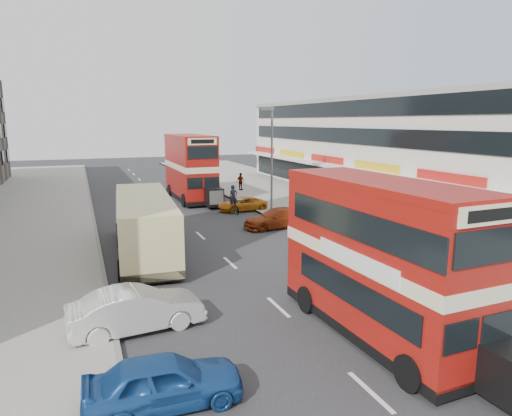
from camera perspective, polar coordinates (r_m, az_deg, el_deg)
name	(u,v)px	position (r m, az deg, el deg)	size (l,w,h in m)	color
ground	(302,329)	(16.34, 5.79, -14.91)	(160.00, 160.00, 0.00)	#28282B
road_surface	(180,217)	(34.48, -9.51, -1.14)	(12.00, 90.00, 0.01)	#28282B
pavement_right	(321,206)	(38.67, 8.15, 0.31)	(12.00, 90.00, 0.15)	gray
kerb_left	(94,223)	(33.79, -19.68, -1.76)	(0.20, 90.00, 0.16)	gray
kerb_right	(256,210)	(36.17, -0.02, -0.31)	(0.20, 90.00, 0.16)	gray
commercial_row	(386,147)	(44.16, 16.11, 7.34)	(9.90, 46.20, 9.30)	beige
street_lamp	(271,153)	(33.87, 1.89, 6.96)	(1.00, 0.20, 8.12)	slate
bus_main	(380,259)	(15.38, 15.37, -6.20)	(2.81, 9.27, 5.09)	black
bus_second	(190,167)	(41.54, -8.26, 5.10)	(2.90, 10.33, 5.69)	black
coach	(145,223)	(25.15, -13.85, -1.79)	(3.61, 11.16, 2.91)	black
car_left_near	(164,381)	(12.38, -11.48, -20.58)	(1.60, 3.98, 1.36)	navy
car_left_front	(137,310)	(16.40, -14.79, -12.25)	(1.59, 4.56, 1.50)	silver
car_right_a	(277,218)	(30.55, 2.62, -1.28)	(1.87, 4.59, 1.33)	maroon
car_right_b	(242,204)	(36.33, -1.73, 0.49)	(1.81, 3.92, 1.09)	orange
car_right_c	(201,183)	(48.83, -6.90, 3.15)	(1.40, 3.49, 1.19)	#5076A0
pedestrian_near	(309,210)	(31.66, 6.70, -0.29)	(0.63, 0.43, 1.71)	gray
pedestrian_far	(240,181)	(46.38, -1.97, 3.36)	(1.03, 0.43, 1.76)	gray
cyclist	(233,204)	(35.36, -2.85, 0.51)	(0.89, 2.03, 2.22)	gray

